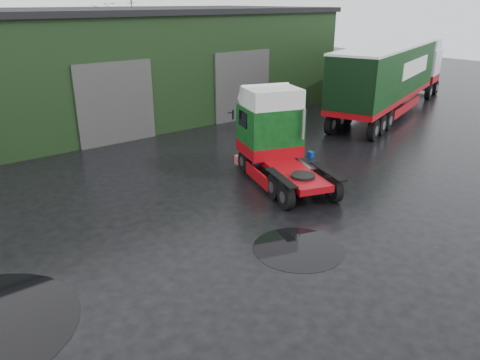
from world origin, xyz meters
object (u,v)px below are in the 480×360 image
object	(u,v)px
warehouse	(69,67)
wash_bucket	(311,154)
hero_tractor	(287,141)
tree_back_b	(121,39)
lorry_right	(385,82)

from	to	relation	value
warehouse	wash_bucket	size ratio (longest dim) A/B	113.15
warehouse	hero_tractor	distance (m)	15.76
hero_tractor	wash_bucket	distance (m)	4.12
hero_tractor	wash_bucket	bearing A→B (deg)	46.84
tree_back_b	hero_tractor	bearing A→B (deg)	-102.17
hero_tractor	lorry_right	distance (m)	13.29
lorry_right	tree_back_b	world-z (taller)	tree_back_b
wash_bucket	tree_back_b	distance (m)	24.09
wash_bucket	warehouse	bearing A→B (deg)	112.99
hero_tractor	lorry_right	xyz separation A→B (m)	(12.50, 4.50, 0.37)
lorry_right	warehouse	bearing A→B (deg)	-144.91
hero_tractor	lorry_right	size ratio (longest dim) A/B	0.35
lorry_right	wash_bucket	bearing A→B (deg)	-92.18
warehouse	wash_bucket	bearing A→B (deg)	-67.01
hero_tractor	wash_bucket	size ratio (longest dim) A/B	20.12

